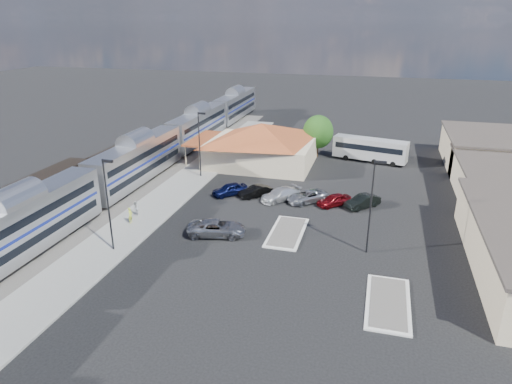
# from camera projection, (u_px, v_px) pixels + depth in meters

# --- Properties ---
(ground) EXTENTS (280.00, 280.00, 0.00)m
(ground) POSITION_uv_depth(u_px,v_px,m) (244.00, 237.00, 45.67)
(ground) COLOR black
(ground) RESTS_ON ground
(railbed) EXTENTS (16.00, 100.00, 0.12)m
(railbed) POSITION_uv_depth(u_px,v_px,m) (104.00, 190.00, 58.05)
(railbed) COLOR #4C4944
(railbed) RESTS_ON ground
(platform) EXTENTS (5.50, 92.00, 0.18)m
(platform) POSITION_uv_depth(u_px,v_px,m) (162.00, 202.00, 54.01)
(platform) COLOR gray
(platform) RESTS_ON ground
(passenger_train) EXTENTS (3.00, 104.00, 5.55)m
(passenger_train) POSITION_uv_depth(u_px,v_px,m) (138.00, 162.00, 59.61)
(passenger_train) COLOR silver
(passenger_train) RESTS_ON ground
(freight_cars) EXTENTS (2.80, 46.00, 4.00)m
(freight_cars) POSITION_uv_depth(u_px,v_px,m) (44.00, 193.00, 51.85)
(freight_cars) COLOR black
(freight_cars) RESTS_ON ground
(station_depot) EXTENTS (18.35, 12.24, 6.20)m
(station_depot) POSITION_uv_depth(u_px,v_px,m) (261.00, 144.00, 67.29)
(station_depot) COLOR beige
(station_depot) RESTS_ON ground
(traffic_island_south) EXTENTS (3.30, 7.50, 0.21)m
(traffic_island_south) POSITION_uv_depth(u_px,v_px,m) (287.00, 232.00, 46.44)
(traffic_island_south) COLOR silver
(traffic_island_south) RESTS_ON ground
(traffic_island_north) EXTENTS (3.30, 7.50, 0.21)m
(traffic_island_north) POSITION_uv_depth(u_px,v_px,m) (388.00, 303.00, 34.96)
(traffic_island_north) COLOR silver
(traffic_island_north) RESTS_ON ground
(lamp_plat_s) EXTENTS (1.08, 0.25, 9.00)m
(lamp_plat_s) POSITION_uv_depth(u_px,v_px,m) (108.00, 198.00, 41.06)
(lamp_plat_s) COLOR black
(lamp_plat_s) RESTS_ON ground
(lamp_plat_n) EXTENTS (1.08, 0.25, 9.00)m
(lamp_plat_n) POSITION_uv_depth(u_px,v_px,m) (200.00, 139.00, 60.86)
(lamp_plat_n) COLOR black
(lamp_plat_n) RESTS_ON ground
(lamp_lot) EXTENTS (1.08, 0.25, 9.00)m
(lamp_lot) POSITION_uv_depth(u_px,v_px,m) (372.00, 199.00, 40.76)
(lamp_lot) COLOR black
(lamp_lot) RESTS_ON ground
(tree_depot) EXTENTS (4.71, 4.71, 6.63)m
(tree_depot) POSITION_uv_depth(u_px,v_px,m) (318.00, 132.00, 70.50)
(tree_depot) COLOR #382314
(tree_depot) RESTS_ON ground
(suv) EXTENTS (6.30, 3.91, 1.63)m
(suv) POSITION_uv_depth(u_px,v_px,m) (217.00, 228.00, 45.73)
(suv) COLOR gray
(suv) RESTS_ON ground
(coach_bus) EXTENTS (11.26, 4.80, 3.53)m
(coach_bus) POSITION_uv_depth(u_px,v_px,m) (370.00, 149.00, 68.93)
(coach_bus) COLOR silver
(coach_bus) RESTS_ON ground
(person_a) EXTENTS (0.45, 0.65, 1.72)m
(person_a) POSITION_uv_depth(u_px,v_px,m) (130.00, 215.00, 48.12)
(person_a) COLOR #C4D342
(person_a) RESTS_ON platform
(person_b) EXTENTS (0.89, 0.98, 1.65)m
(person_b) POSITION_uv_depth(u_px,v_px,m) (136.00, 208.00, 49.95)
(person_b) COLOR silver
(person_b) RESTS_ON platform
(parked_car_a) EXTENTS (4.43, 4.33, 1.51)m
(parked_car_a) POSITION_uv_depth(u_px,v_px,m) (230.00, 189.00, 56.16)
(parked_car_a) COLOR #0C123E
(parked_car_a) RESTS_ON ground
(parked_car_b) EXTENTS (4.09, 3.95, 1.39)m
(parked_car_b) POSITION_uv_depth(u_px,v_px,m) (255.00, 191.00, 55.66)
(parked_car_b) COLOR black
(parked_car_b) RESTS_ON ground
(parked_car_c) EXTENTS (4.99, 5.23, 1.49)m
(parked_car_c) POSITION_uv_depth(u_px,v_px,m) (280.00, 194.00, 54.58)
(parked_car_c) COLOR silver
(parked_car_c) RESTS_ON ground
(parked_car_d) EXTENTS (5.35, 5.16, 1.42)m
(parked_car_d) POSITION_uv_depth(u_px,v_px,m) (307.00, 196.00, 54.07)
(parked_car_d) COLOR gray
(parked_car_d) RESTS_ON ground
(parked_car_e) EXTENTS (4.24, 3.97, 1.41)m
(parked_car_e) POSITION_uv_depth(u_px,v_px,m) (334.00, 200.00, 53.01)
(parked_car_e) COLOR maroon
(parked_car_e) RESTS_ON ground
(parked_car_f) EXTENTS (4.23, 4.40, 1.49)m
(parked_car_f) POSITION_uv_depth(u_px,v_px,m) (362.00, 202.00, 52.47)
(parked_car_f) COLOR black
(parked_car_f) RESTS_ON ground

